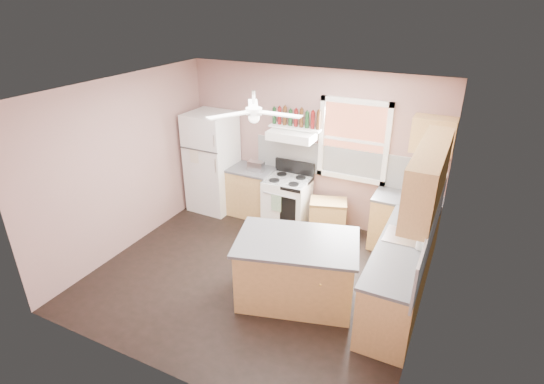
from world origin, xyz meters
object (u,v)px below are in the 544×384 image
at_px(stove, 287,202).
at_px(cart, 328,217).
at_px(toaster, 256,166).
at_px(refrigerator, 212,162).
at_px(island, 296,271).

relative_size(stove, cart, 1.41).
bearing_deg(toaster, refrigerator, -179.94).
height_order(refrigerator, cart, refrigerator).
bearing_deg(refrigerator, toaster, 3.69).
bearing_deg(toaster, stove, -4.06).
distance_m(refrigerator, cart, 2.36).
xyz_separation_m(refrigerator, cart, (2.28, 0.03, -0.62)).
xyz_separation_m(toaster, island, (1.58, -1.84, -0.56)).
bearing_deg(island, toaster, 115.14).
bearing_deg(refrigerator, island, -34.61).
distance_m(toaster, cart, 1.54).
bearing_deg(cart, stove, 163.15).
distance_m(stove, cart, 0.76).
xyz_separation_m(refrigerator, stove, (1.52, 0.01, -0.49)).
height_order(stove, island, same).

